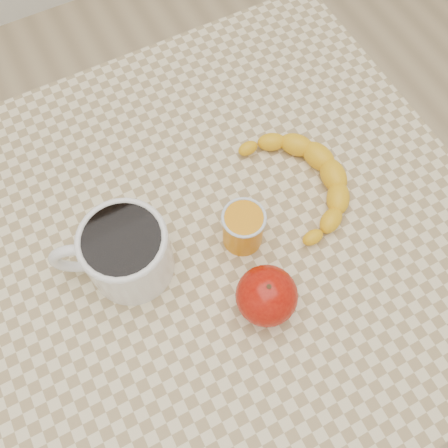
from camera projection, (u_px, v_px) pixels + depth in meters
name	position (u px, v px, depth m)	size (l,w,h in m)	color
ground	(224.00, 337.00, 1.45)	(3.00, 3.00, 0.00)	tan
table	(224.00, 250.00, 0.85)	(0.80, 0.80, 0.75)	beige
coffee_mug	(124.00, 252.00, 0.69)	(0.18, 0.16, 0.10)	white
orange_juice_glass	(243.00, 228.00, 0.73)	(0.06, 0.06, 0.08)	orange
apple	(267.00, 296.00, 0.68)	(0.11, 0.11, 0.08)	#8B0904
banana	(301.00, 182.00, 0.78)	(0.20, 0.27, 0.04)	yellow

